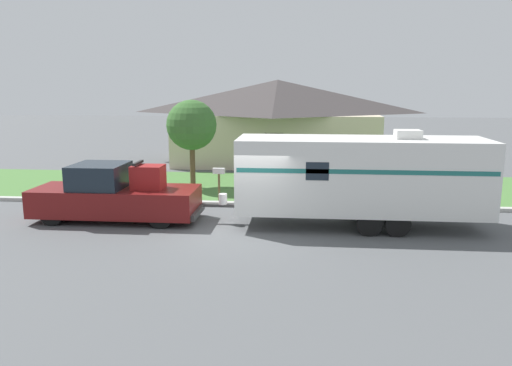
{
  "coord_description": "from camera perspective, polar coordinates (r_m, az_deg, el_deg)",
  "views": [
    {
      "loc": [
        1.64,
        -15.01,
        4.61
      ],
      "look_at": [
        0.12,
        1.26,
        1.4
      ],
      "focal_mm": 35.0,
      "sensor_mm": 36.0,
      "label": 1
    }
  ],
  "objects": [
    {
      "name": "tree_in_yard",
      "position": [
        22.68,
        -7.37,
        6.55
      ],
      "size": [
        2.25,
        2.25,
        3.98
      ],
      "color": "brown",
      "rests_on": "ground_plane"
    },
    {
      "name": "travel_trailer",
      "position": [
        16.63,
        11.88,
        0.9
      ],
      "size": [
        9.24,
        2.45,
        3.21
      ],
      "color": "black",
      "rests_on": "ground_plane"
    },
    {
      "name": "lawn_strip",
      "position": [
        22.93,
        1.13,
        -0.44
      ],
      "size": [
        80.0,
        7.0,
        0.03
      ],
      "color": "#477538",
      "rests_on": "ground_plane"
    },
    {
      "name": "ground_plane",
      "position": [
        15.79,
        -0.86,
        -5.86
      ],
      "size": [
        120.0,
        120.0,
        0.0
      ],
      "primitive_type": "plane",
      "color": "#515456"
    },
    {
      "name": "mailbox",
      "position": [
        20.08,
        -4.26,
        0.82
      ],
      "size": [
        0.48,
        0.2,
        1.34
      ],
      "color": "brown",
      "rests_on": "ground_plane"
    },
    {
      "name": "curb_strip",
      "position": [
        19.37,
        0.33,
        -2.44
      ],
      "size": [
        80.0,
        0.3,
        0.14
      ],
      "color": "#ADADA8",
      "rests_on": "ground_plane"
    },
    {
      "name": "house_across_street",
      "position": [
        30.62,
        2.46,
        7.27
      ],
      "size": [
        12.55,
        7.97,
        4.93
      ],
      "color": "beige",
      "rests_on": "ground_plane"
    },
    {
      "name": "pickup_truck",
      "position": [
        17.88,
        -15.83,
        -1.39
      ],
      "size": [
        5.74,
        2.01,
        2.06
      ],
      "color": "black",
      "rests_on": "ground_plane"
    }
  ]
}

